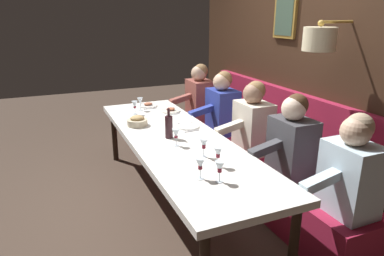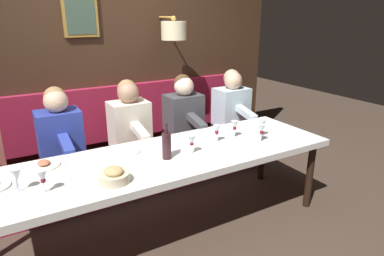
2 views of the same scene
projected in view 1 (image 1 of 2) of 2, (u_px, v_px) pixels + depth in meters
ground_plane at (177, 203)px, 3.69m from camera, size 12.00×12.00×0.00m
dining_table at (176, 143)px, 3.48m from camera, size 0.90×3.03×0.74m
banquette_bench at (250, 170)px, 3.95m from camera, size 0.52×3.23×0.45m
back_wall_panel at (301, 66)px, 3.81m from camera, size 0.59×4.43×2.90m
diner_nearest at (351, 169)px, 2.59m from camera, size 0.60×0.40×0.79m
diner_near at (292, 139)px, 3.19m from camera, size 0.60×0.40×0.79m
diner_middle at (253, 120)px, 3.76m from camera, size 0.60×0.40×0.79m
diner_far at (222, 105)px, 4.37m from camera, size 0.60×0.40×0.79m
diner_farthest at (199, 94)px, 4.97m from camera, size 0.60×0.40×0.79m
place_setting_0 at (188, 127)px, 3.77m from camera, size 0.24×0.32×0.01m
place_setting_1 at (148, 105)px, 4.61m from camera, size 0.24×0.32×0.05m
place_setting_2 at (171, 110)px, 4.36m from camera, size 0.24×0.32×0.05m
wine_glass_0 at (140, 101)px, 4.38m from camera, size 0.07×0.07×0.16m
wine_glass_1 at (220, 167)px, 2.52m from camera, size 0.07×0.07×0.16m
wine_glass_2 at (200, 164)px, 2.57m from camera, size 0.07×0.07×0.16m
wine_glass_3 at (204, 144)px, 2.96m from camera, size 0.07×0.07×0.16m
wine_glass_4 at (176, 134)px, 3.21m from camera, size 0.07×0.07×0.16m
wine_glass_5 at (218, 153)px, 2.77m from camera, size 0.07×0.07×0.16m
wine_glass_6 at (135, 105)px, 4.21m from camera, size 0.07×0.07×0.16m
wine_bottle at (169, 127)px, 3.42m from camera, size 0.08×0.08×0.30m
bread_bowl at (137, 121)px, 3.81m from camera, size 0.22×0.22×0.12m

